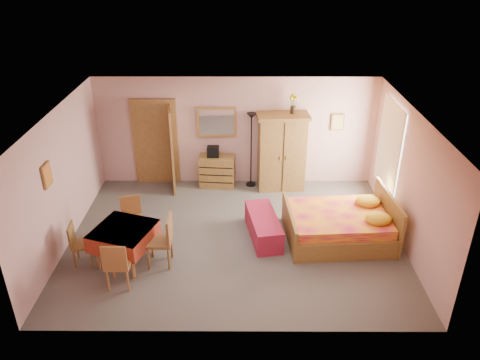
{
  "coord_description": "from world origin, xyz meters",
  "views": [
    {
      "loc": [
        0.13,
        -7.77,
        5.29
      ],
      "look_at": [
        0.1,
        0.3,
        1.15
      ],
      "focal_mm": 35.0,
      "sensor_mm": 36.0,
      "label": 1
    }
  ],
  "objects_px": {
    "wardrobe": "(282,152)",
    "chair_west": "(83,244)",
    "stereo": "(213,152)",
    "sunflower_vase": "(293,104)",
    "wall_mirror": "(217,122)",
    "bed": "(339,218)",
    "chest_of_drawers": "(217,171)",
    "chair_south": "(119,263)",
    "bench": "(263,226)",
    "dining_table": "(125,245)",
    "floor_lamp": "(251,150)",
    "chair_east": "(159,241)",
    "chair_north": "(132,219)"
  },
  "relations": [
    {
      "from": "stereo",
      "to": "dining_table",
      "type": "relative_size",
      "value": 0.28
    },
    {
      "from": "floor_lamp",
      "to": "wardrobe",
      "type": "height_order",
      "value": "wardrobe"
    },
    {
      "from": "floor_lamp",
      "to": "bed",
      "type": "distance_m",
      "value": 2.86
    },
    {
      "from": "stereo",
      "to": "dining_table",
      "type": "height_order",
      "value": "stereo"
    },
    {
      "from": "sunflower_vase",
      "to": "chair_west",
      "type": "relative_size",
      "value": 0.54
    },
    {
      "from": "chest_of_drawers",
      "to": "sunflower_vase",
      "type": "height_order",
      "value": "sunflower_vase"
    },
    {
      "from": "wardrobe",
      "to": "chair_west",
      "type": "bearing_deg",
      "value": -146.53
    },
    {
      "from": "chest_of_drawers",
      "to": "bed",
      "type": "distance_m",
      "value": 3.34
    },
    {
      "from": "sunflower_vase",
      "to": "bench",
      "type": "distance_m",
      "value": 2.93
    },
    {
      "from": "wall_mirror",
      "to": "chair_south",
      "type": "height_order",
      "value": "wall_mirror"
    },
    {
      "from": "wardrobe",
      "to": "chair_north",
      "type": "xyz_separation_m",
      "value": [
        -3.06,
        -2.15,
        -0.49
      ]
    },
    {
      "from": "chest_of_drawers",
      "to": "chair_south",
      "type": "xyz_separation_m",
      "value": [
        -1.49,
        -3.65,
        0.07
      ]
    },
    {
      "from": "wall_mirror",
      "to": "chair_south",
      "type": "relative_size",
      "value": 1.0
    },
    {
      "from": "chair_south",
      "to": "chair_east",
      "type": "bearing_deg",
      "value": 45.82
    },
    {
      "from": "sunflower_vase",
      "to": "bench",
      "type": "xyz_separation_m",
      "value": [
        -0.71,
        -2.17,
        -1.83
      ]
    },
    {
      "from": "bed",
      "to": "dining_table",
      "type": "bearing_deg",
      "value": -172.69
    },
    {
      "from": "floor_lamp",
      "to": "chair_south",
      "type": "bearing_deg",
      "value": -121.76
    },
    {
      "from": "stereo",
      "to": "chair_west",
      "type": "relative_size",
      "value": 0.33
    },
    {
      "from": "floor_lamp",
      "to": "bed",
      "type": "height_order",
      "value": "floor_lamp"
    },
    {
      "from": "wardrobe",
      "to": "sunflower_vase",
      "type": "bearing_deg",
      "value": 16.47
    },
    {
      "from": "stereo",
      "to": "wardrobe",
      "type": "distance_m",
      "value": 1.6
    },
    {
      "from": "wall_mirror",
      "to": "chest_of_drawers",
      "type": "bearing_deg",
      "value": -91.67
    },
    {
      "from": "wall_mirror",
      "to": "chair_west",
      "type": "relative_size",
      "value": 1.11
    },
    {
      "from": "chair_south",
      "to": "chair_west",
      "type": "relative_size",
      "value": 1.11
    },
    {
      "from": "sunflower_vase",
      "to": "dining_table",
      "type": "distance_m",
      "value": 4.75
    },
    {
      "from": "stereo",
      "to": "dining_table",
      "type": "xyz_separation_m",
      "value": [
        -1.45,
        -2.99,
        -0.54
      ]
    },
    {
      "from": "wall_mirror",
      "to": "stereo",
      "type": "xyz_separation_m",
      "value": [
        -0.09,
        -0.23,
        -0.65
      ]
    },
    {
      "from": "floor_lamp",
      "to": "dining_table",
      "type": "distance_m",
      "value": 3.89
    },
    {
      "from": "stereo",
      "to": "wardrobe",
      "type": "height_order",
      "value": "wardrobe"
    },
    {
      "from": "bench",
      "to": "dining_table",
      "type": "bearing_deg",
      "value": -161.78
    },
    {
      "from": "bed",
      "to": "chair_south",
      "type": "bearing_deg",
      "value": -163.93
    },
    {
      "from": "floor_lamp",
      "to": "sunflower_vase",
      "type": "height_order",
      "value": "sunflower_vase"
    },
    {
      "from": "chest_of_drawers",
      "to": "chair_north",
      "type": "bearing_deg",
      "value": -120.17
    },
    {
      "from": "bed",
      "to": "chair_north",
      "type": "height_order",
      "value": "bed"
    },
    {
      "from": "bench",
      "to": "bed",
      "type": "bearing_deg",
      "value": -2.34
    },
    {
      "from": "wall_mirror",
      "to": "bed",
      "type": "height_order",
      "value": "wall_mirror"
    },
    {
      "from": "wall_mirror",
      "to": "chair_east",
      "type": "distance_m",
      "value": 3.55
    },
    {
      "from": "chair_west",
      "to": "floor_lamp",
      "type": "bearing_deg",
      "value": 128.06
    },
    {
      "from": "stereo",
      "to": "chair_west",
      "type": "distance_m",
      "value": 3.77
    },
    {
      "from": "bed",
      "to": "dining_table",
      "type": "height_order",
      "value": "bed"
    },
    {
      "from": "bench",
      "to": "dining_table",
      "type": "xyz_separation_m",
      "value": [
        -2.55,
        -0.84,
        0.13
      ]
    },
    {
      "from": "bench",
      "to": "floor_lamp",
      "type": "bearing_deg",
      "value": 95.49
    },
    {
      "from": "floor_lamp",
      "to": "bench",
      "type": "xyz_separation_m",
      "value": [
        0.21,
        -2.22,
        -0.68
      ]
    },
    {
      "from": "stereo",
      "to": "bench",
      "type": "bearing_deg",
      "value": -62.85
    },
    {
      "from": "bed",
      "to": "chair_south",
      "type": "relative_size",
      "value": 2.23
    },
    {
      "from": "stereo",
      "to": "floor_lamp",
      "type": "relative_size",
      "value": 0.15
    },
    {
      "from": "stereo",
      "to": "chair_east",
      "type": "xyz_separation_m",
      "value": [
        -0.81,
        -3.04,
        -0.41
      ]
    },
    {
      "from": "floor_lamp",
      "to": "chair_south",
      "type": "distance_m",
      "value": 4.38
    },
    {
      "from": "chair_north",
      "to": "chair_east",
      "type": "distance_m",
      "value": 1.06
    },
    {
      "from": "floor_lamp",
      "to": "chair_west",
      "type": "height_order",
      "value": "floor_lamp"
    }
  ]
}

